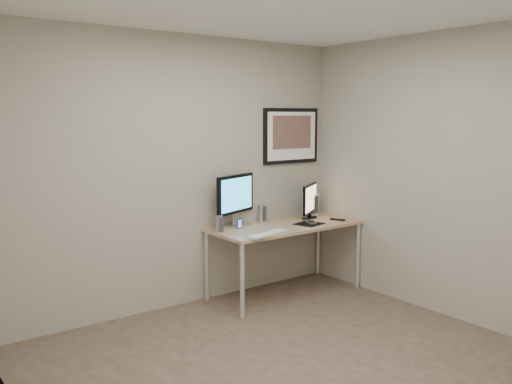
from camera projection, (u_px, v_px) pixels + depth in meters
floor at (297, 367)px, 4.00m from camera, size 3.60×3.60×0.00m
room at (260, 142)px, 4.13m from camera, size 3.60×3.60×3.60m
desk at (285, 231)px, 5.57m from camera, size 1.60×0.70×0.73m
framed_art at (291, 136)px, 5.91m from camera, size 0.75×0.04×0.60m
monitor_large at (235, 198)px, 5.46m from camera, size 0.55×0.26×0.52m
monitor_tv at (310, 200)px, 5.87m from camera, size 0.42×0.29×0.38m
speaker_left at (219, 224)px, 5.17m from camera, size 0.07×0.07×0.17m
speaker_right at (262, 213)px, 5.71m from camera, size 0.09×0.09×0.18m
phone_dock at (239, 224)px, 5.28m from camera, size 0.06×0.06×0.12m
keyboard at (267, 234)px, 5.08m from camera, size 0.50×0.24×0.02m
mousepad at (309, 224)px, 5.59m from camera, size 0.32×0.30×0.00m
mouse at (311, 222)px, 5.60m from camera, size 0.09×0.12×0.04m
remote at (338, 219)px, 5.79m from camera, size 0.10×0.17×0.02m
fan_unit at (310, 205)px, 6.05m from camera, size 0.19×0.16×0.25m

